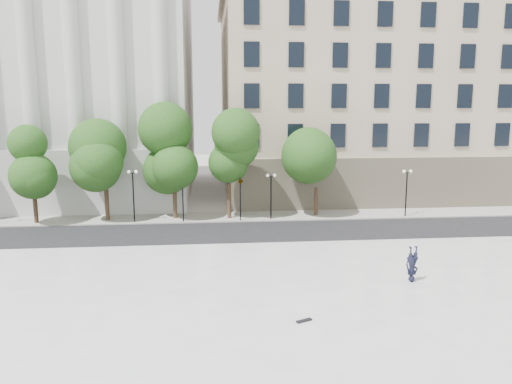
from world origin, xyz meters
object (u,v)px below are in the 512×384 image
traffic_light_east (240,178)px  skateboard (304,321)px  person_lying (412,277)px  traffic_light_west (182,180)px

traffic_light_east → skateboard: bearing=-85.9°
skateboard → person_lying: bearing=9.1°
traffic_light_west → skateboard: 22.32m
traffic_light_east → skateboard: traffic_light_east is taller
traffic_light_east → skateboard: 21.46m
traffic_light_east → person_lying: (8.31, -16.70, -3.06)m
traffic_light_west → person_lying: traffic_light_west is taller
person_lying → skateboard: size_ratio=2.61×
traffic_light_east → person_lying: size_ratio=2.17×
traffic_light_west → skateboard: traffic_light_west is taller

